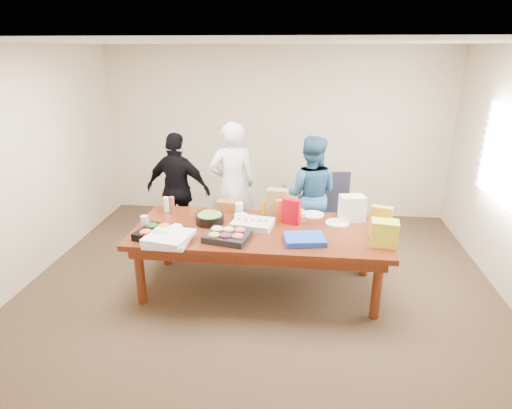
# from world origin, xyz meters

# --- Properties ---
(floor) EXTENTS (5.50, 5.00, 0.02)m
(floor) POSITION_xyz_m (0.00, 0.00, -0.01)
(floor) COLOR #47301E
(floor) RESTS_ON ground
(ceiling) EXTENTS (5.50, 5.00, 0.02)m
(ceiling) POSITION_xyz_m (0.00, 0.00, 2.71)
(ceiling) COLOR white
(ceiling) RESTS_ON wall_back
(wall_back) EXTENTS (5.50, 0.04, 2.70)m
(wall_back) POSITION_xyz_m (0.00, 2.50, 1.35)
(wall_back) COLOR beige
(wall_back) RESTS_ON floor
(wall_front) EXTENTS (5.50, 0.04, 2.70)m
(wall_front) POSITION_xyz_m (0.00, -2.50, 1.35)
(wall_front) COLOR beige
(wall_front) RESTS_ON floor
(wall_left) EXTENTS (0.04, 5.00, 2.70)m
(wall_left) POSITION_xyz_m (-2.75, 0.00, 1.35)
(wall_left) COLOR beige
(wall_left) RESTS_ON floor
(window_panel) EXTENTS (0.03, 1.40, 1.10)m
(window_panel) POSITION_xyz_m (2.72, 0.60, 1.50)
(window_panel) COLOR white
(window_panel) RESTS_ON wall_right
(window_blinds) EXTENTS (0.04, 1.36, 1.00)m
(window_blinds) POSITION_xyz_m (2.68, 0.60, 1.50)
(window_blinds) COLOR beige
(window_blinds) RESTS_ON wall_right
(conference_table) EXTENTS (2.80, 1.20, 0.75)m
(conference_table) POSITION_xyz_m (0.00, 0.00, 0.38)
(conference_table) COLOR #4C1C0F
(conference_table) RESTS_ON floor
(office_chair) EXTENTS (0.57, 0.57, 1.05)m
(office_chair) POSITION_xyz_m (0.87, 0.99, 0.52)
(office_chair) COLOR black
(office_chair) RESTS_ON floor
(person_center) EXTENTS (0.74, 0.61, 1.75)m
(person_center) POSITION_xyz_m (-0.50, 1.16, 0.87)
(person_center) COLOR white
(person_center) RESTS_ON floor
(person_right) EXTENTS (0.83, 0.68, 1.60)m
(person_right) POSITION_xyz_m (0.56, 1.11, 0.80)
(person_right) COLOR #255273
(person_right) RESTS_ON floor
(person_left) EXTENTS (0.99, 0.54, 1.60)m
(person_left) POSITION_xyz_m (-1.25, 1.10, 0.80)
(person_left) COLOR black
(person_left) RESTS_ON floor
(veggie_tray) EXTENTS (0.58, 0.50, 0.08)m
(veggie_tray) POSITION_xyz_m (-1.01, -0.33, 0.79)
(veggie_tray) COLOR black
(veggie_tray) RESTS_ON conference_table
(fruit_tray) EXTENTS (0.51, 0.44, 0.07)m
(fruit_tray) POSITION_xyz_m (-0.31, -0.31, 0.78)
(fruit_tray) COLOR black
(fruit_tray) RESTS_ON conference_table
(sheet_cake) EXTENTS (0.49, 0.40, 0.08)m
(sheet_cake) POSITION_xyz_m (-0.08, 0.05, 0.79)
(sheet_cake) COLOR silver
(sheet_cake) RESTS_ON conference_table
(salad_bowl) EXTENTS (0.41, 0.41, 0.11)m
(salad_bowl) POSITION_xyz_m (-0.59, 0.10, 0.80)
(salad_bowl) COLOR black
(salad_bowl) RESTS_ON conference_table
(chip_bag_blue) EXTENTS (0.46, 0.37, 0.06)m
(chip_bag_blue) POSITION_xyz_m (0.50, -0.28, 0.78)
(chip_bag_blue) COLOR blue
(chip_bag_blue) RESTS_ON conference_table
(chip_bag_red) EXTENTS (0.22, 0.14, 0.29)m
(chip_bag_red) POSITION_xyz_m (0.34, 0.20, 0.90)
(chip_bag_red) COLOR #AC000F
(chip_bag_red) RESTS_ON conference_table
(chip_bag_yellow) EXTENTS (0.24, 0.15, 0.33)m
(chip_bag_yellow) POSITION_xyz_m (1.30, -0.03, 0.92)
(chip_bag_yellow) COLOR gold
(chip_bag_yellow) RESTS_ON conference_table
(chip_bag_orange) EXTENTS (0.17, 0.09, 0.25)m
(chip_bag_orange) POSITION_xyz_m (0.24, 0.29, 0.87)
(chip_bag_orange) COLOR #CF5F22
(chip_bag_orange) RESTS_ON conference_table
(mayo_jar) EXTENTS (0.12, 0.12, 0.15)m
(mayo_jar) POSITION_xyz_m (-0.29, 0.39, 0.83)
(mayo_jar) COLOR white
(mayo_jar) RESTS_ON conference_table
(mustard_bottle) EXTENTS (0.06, 0.06, 0.17)m
(mustard_bottle) POSITION_xyz_m (0.01, 0.47, 0.84)
(mustard_bottle) COLOR orange
(mustard_bottle) RESTS_ON conference_table
(dressing_bottle) EXTENTS (0.09, 0.09, 0.21)m
(dressing_bottle) POSITION_xyz_m (-1.11, 0.34, 0.86)
(dressing_bottle) COLOR brown
(dressing_bottle) RESTS_ON conference_table
(ranch_bottle) EXTENTS (0.07, 0.07, 0.18)m
(ranch_bottle) POSITION_xyz_m (-1.20, 0.42, 0.84)
(ranch_bottle) COLOR #FEF5CD
(ranch_bottle) RESTS_ON conference_table
(banana_bunch) EXTENTS (0.31, 0.29, 0.09)m
(banana_bunch) POSITION_xyz_m (0.33, 0.46, 0.79)
(banana_bunch) COLOR #FFE700
(banana_bunch) RESTS_ON conference_table
(bread_loaf) EXTENTS (0.33, 0.17, 0.12)m
(bread_loaf) POSITION_xyz_m (-0.42, 0.52, 0.81)
(bread_loaf) COLOR #93521F
(bread_loaf) RESTS_ON conference_table
(kraft_bag) EXTENTS (0.26, 0.17, 0.33)m
(kraft_bag) POSITION_xyz_m (0.16, 0.43, 0.91)
(kraft_bag) COLOR olive
(kraft_bag) RESTS_ON conference_table
(red_cup) EXTENTS (0.09, 0.09, 0.11)m
(red_cup) POSITION_xyz_m (-1.13, -0.46, 0.80)
(red_cup) COLOR #BD0114
(red_cup) RESTS_ON conference_table
(clear_cup_a) EXTENTS (0.09, 0.09, 0.12)m
(clear_cup_a) POSITION_xyz_m (-1.30, -0.06, 0.81)
(clear_cup_a) COLOR silver
(clear_cup_a) RESTS_ON conference_table
(clear_cup_b) EXTENTS (0.08, 0.08, 0.10)m
(clear_cup_b) POSITION_xyz_m (-1.30, -0.07, 0.80)
(clear_cup_b) COLOR silver
(clear_cup_b) RESTS_ON conference_table
(pizza_box_lower) EXTENTS (0.44, 0.44, 0.05)m
(pizza_box_lower) POSITION_xyz_m (-0.90, -0.44, 0.77)
(pizza_box_lower) COLOR white
(pizza_box_lower) RESTS_ON conference_table
(pizza_box_upper) EXTENTS (0.50, 0.50, 0.05)m
(pizza_box_upper) POSITION_xyz_m (-0.89, -0.46, 0.82)
(pizza_box_upper) COLOR white
(pizza_box_upper) RESTS_ON pizza_box_lower
(plate_a) EXTENTS (0.29, 0.29, 0.02)m
(plate_a) POSITION_xyz_m (0.87, 0.26, 0.76)
(plate_a) COLOR silver
(plate_a) RESTS_ON conference_table
(plate_b) EXTENTS (0.34, 0.34, 0.02)m
(plate_b) POSITION_xyz_m (0.60, 0.48, 0.76)
(plate_b) COLOR white
(plate_b) RESTS_ON conference_table
(dip_bowl_a) EXTENTS (0.14, 0.14, 0.05)m
(dip_bowl_a) POSITION_xyz_m (0.45, 0.45, 0.78)
(dip_bowl_a) COLOR silver
(dip_bowl_a) RESTS_ON conference_table
(dip_bowl_b) EXTENTS (0.20, 0.20, 0.07)m
(dip_bowl_b) POSITION_xyz_m (-0.24, 0.24, 0.78)
(dip_bowl_b) COLOR silver
(dip_bowl_b) RESTS_ON conference_table
(grocery_bag_white) EXTENTS (0.32, 0.26, 0.30)m
(grocery_bag_white) POSITION_xyz_m (1.04, 0.39, 0.90)
(grocery_bag_white) COLOR white
(grocery_bag_white) RESTS_ON conference_table
(grocery_bag_yellow) EXTENTS (0.29, 0.22, 0.27)m
(grocery_bag_yellow) POSITION_xyz_m (1.30, -0.27, 0.88)
(grocery_bag_yellow) COLOR yellow
(grocery_bag_yellow) RESTS_ON conference_table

